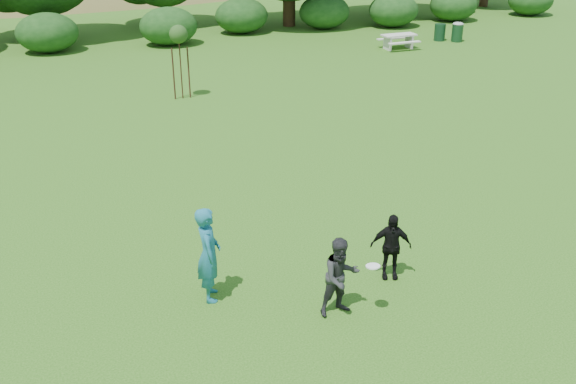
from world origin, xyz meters
name	(u,v)px	position (x,y,z in m)	size (l,w,h in m)	color
ground	(344,303)	(0.00, 0.00, 0.00)	(120.00, 120.00, 0.00)	#19470C
player_teal	(209,254)	(-2.37, 1.16, 0.98)	(0.71, 0.47, 1.96)	#1B627B
player_grey	(341,277)	(-0.24, -0.25, 0.79)	(0.77, 0.60, 1.59)	#28282A
player_black	(391,246)	(1.28, 0.52, 0.72)	(0.85, 0.35, 1.44)	black
trash_can_near	(440,32)	(16.06, 20.77, 0.45)	(0.60, 0.60, 0.90)	#133420
frisbee	(373,266)	(0.28, -0.53, 1.07)	(0.27, 0.27, 0.06)	white
sapling	(179,36)	(0.29, 14.98, 2.42)	(0.70, 0.70, 2.85)	#371E15
picnic_table	(399,39)	(12.83, 19.73, 0.52)	(1.80, 1.48, 0.76)	beige
trash_can_lidded	(457,32)	(16.79, 20.19, 0.54)	(0.60, 0.60, 1.05)	#15391F
hillside	(78,77)	(-0.56, 68.45, -11.97)	(150.00, 72.00, 52.00)	olive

